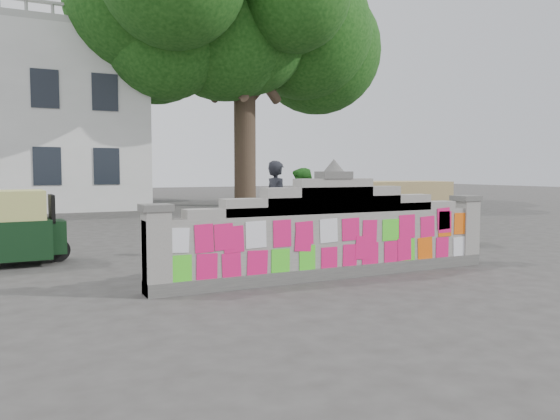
{
  "coord_description": "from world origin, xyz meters",
  "views": [
    {
      "loc": [
        -4.93,
        -7.82,
        1.82
      ],
      "look_at": [
        -0.51,
        1.0,
        1.1
      ],
      "focal_mm": 35.0,
      "sensor_mm": 36.0,
      "label": 1
    }
  ],
  "objects_px": {
    "pedestrian": "(303,213)",
    "rickshaw_right": "(395,212)",
    "cyclist_rider": "(277,215)",
    "cyclist_bike": "(277,233)"
  },
  "relations": [
    {
      "from": "pedestrian",
      "to": "rickshaw_right",
      "type": "relative_size",
      "value": 0.65
    },
    {
      "from": "cyclist_rider",
      "to": "pedestrian",
      "type": "bearing_deg",
      "value": -132.59
    },
    {
      "from": "cyclist_bike",
      "to": "pedestrian",
      "type": "bearing_deg",
      "value": -132.59
    },
    {
      "from": "pedestrian",
      "to": "cyclist_rider",
      "type": "bearing_deg",
      "value": -149.56
    },
    {
      "from": "cyclist_rider",
      "to": "rickshaw_right",
      "type": "bearing_deg",
      "value": -88.36
    },
    {
      "from": "cyclist_rider",
      "to": "pedestrian",
      "type": "height_order",
      "value": "pedestrian"
    },
    {
      "from": "cyclist_bike",
      "to": "cyclist_rider",
      "type": "relative_size",
      "value": 1.12
    },
    {
      "from": "cyclist_bike",
      "to": "rickshaw_right",
      "type": "bearing_deg",
      "value": -88.36
    },
    {
      "from": "cyclist_bike",
      "to": "cyclist_rider",
      "type": "distance_m",
      "value": 0.36
    },
    {
      "from": "cyclist_rider",
      "to": "pedestrian",
      "type": "xyz_separation_m",
      "value": [
        0.44,
        -0.35,
        0.05
      ]
    }
  ]
}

